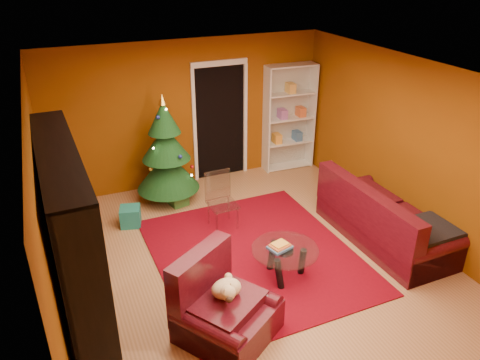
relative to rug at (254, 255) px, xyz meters
name	(u,v)px	position (x,y,z in m)	size (l,w,h in m)	color
floor	(251,260)	(-0.07, -0.05, -0.03)	(5.00, 5.50, 0.05)	#9F6A44
ceiling	(253,73)	(-0.07, -0.05, 2.62)	(5.00, 5.50, 0.05)	silver
wall_back	(188,113)	(-0.07, 2.72, 1.29)	(5.00, 0.05, 2.60)	#7F4009
wall_left	(43,214)	(-2.59, -0.05, 1.29)	(0.05, 5.50, 2.60)	#7F4009
wall_right	(407,146)	(2.46, -0.05, 1.29)	(0.05, 5.50, 2.60)	#7F4009
doorway	(220,123)	(0.53, 2.68, 1.04)	(1.06, 0.60, 2.16)	black
rug	(254,255)	(0.00, 0.00, 0.00)	(2.68, 3.13, 0.02)	maroon
media_unit	(72,235)	(-2.34, -0.18, 1.03)	(0.42, 2.71, 2.08)	black
christmas_tree	(166,151)	(-0.66, 2.10, 0.91)	(1.06, 1.06, 1.89)	#0F3816
gift_box_teal	(131,216)	(-1.44, 1.51, 0.14)	(0.31, 0.31, 0.31)	#177770
gift_box_green	(178,197)	(-0.57, 1.86, 0.13)	(0.28, 0.28, 0.28)	#2C6728
gift_box_red	(156,185)	(-0.78, 2.54, 0.09)	(0.20, 0.20, 0.20)	#A91210
white_bookshelf	(289,118)	(1.88, 2.52, 1.01)	(0.97, 0.35, 2.09)	white
armchair	(228,307)	(-0.91, -1.28, 0.39)	(1.02, 1.02, 0.80)	#3B0913
dog	(226,288)	(-0.89, -1.21, 0.58)	(0.40, 0.30, 0.26)	beige
sofa	(387,212)	(1.95, -0.38, 0.46)	(2.17, 0.98, 0.93)	#3B0913
coffee_table	(284,262)	(0.16, -0.60, 0.22)	(0.88, 0.88, 0.55)	gray
acrylic_chair	(223,205)	(-0.13, 0.87, 0.40)	(0.42, 0.46, 0.82)	#66605B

